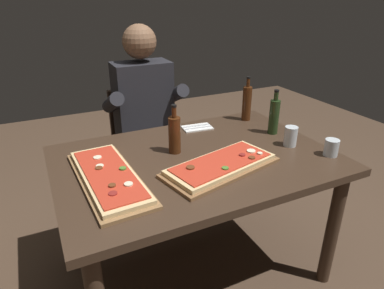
% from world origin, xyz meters
% --- Properties ---
extents(ground_plane, '(6.40, 6.40, 0.00)m').
position_xyz_m(ground_plane, '(0.00, 0.00, 0.00)').
color(ground_plane, '#4C3828').
extents(dining_table, '(1.40, 0.96, 0.74)m').
position_xyz_m(dining_table, '(0.00, 0.00, 0.64)').
color(dining_table, '#3D2B1E').
rests_on(dining_table, ground_plane).
extents(pizza_rectangular_front, '(0.62, 0.38, 0.05)m').
position_xyz_m(pizza_rectangular_front, '(0.05, -0.17, 0.76)').
color(pizza_rectangular_front, brown).
rests_on(pizza_rectangular_front, dining_table).
extents(pizza_rectangular_left, '(0.28, 0.65, 0.05)m').
position_xyz_m(pizza_rectangular_left, '(-0.46, -0.04, 0.76)').
color(pizza_rectangular_left, olive).
rests_on(pizza_rectangular_left, dining_table).
extents(wine_bottle_dark, '(0.06, 0.06, 0.27)m').
position_xyz_m(wine_bottle_dark, '(0.55, 0.09, 0.85)').
color(wine_bottle_dark, '#233819').
rests_on(wine_bottle_dark, dining_table).
extents(oil_bottle_amber, '(0.06, 0.06, 0.29)m').
position_xyz_m(oil_bottle_amber, '(0.54, 0.35, 0.86)').
color(oil_bottle_amber, '#47230F').
rests_on(oil_bottle_amber, dining_table).
extents(vinegar_bottle_green, '(0.06, 0.06, 0.26)m').
position_xyz_m(vinegar_bottle_green, '(-0.08, 0.10, 0.84)').
color(vinegar_bottle_green, '#47230F').
rests_on(vinegar_bottle_green, dining_table).
extents(tumbler_near_camera, '(0.07, 0.07, 0.09)m').
position_xyz_m(tumbler_near_camera, '(0.63, -0.28, 0.78)').
color(tumbler_near_camera, silver).
rests_on(tumbler_near_camera, dining_table).
extents(tumbler_far_side, '(0.07, 0.07, 0.11)m').
position_xyz_m(tumbler_far_side, '(0.53, -0.10, 0.79)').
color(tumbler_far_side, silver).
rests_on(tumbler_far_side, dining_table).
extents(napkin_cutlery_set, '(0.19, 0.13, 0.01)m').
position_xyz_m(napkin_cutlery_set, '(0.18, 0.35, 0.74)').
color(napkin_cutlery_set, white).
rests_on(napkin_cutlery_set, dining_table).
extents(diner_chair, '(0.44, 0.44, 0.87)m').
position_xyz_m(diner_chair, '(-0.02, 0.86, 0.49)').
color(diner_chair, black).
rests_on(diner_chair, ground_plane).
extents(seated_diner, '(0.53, 0.41, 1.33)m').
position_xyz_m(seated_diner, '(-0.02, 0.74, 0.74)').
color(seated_diner, '#23232D').
rests_on(seated_diner, ground_plane).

